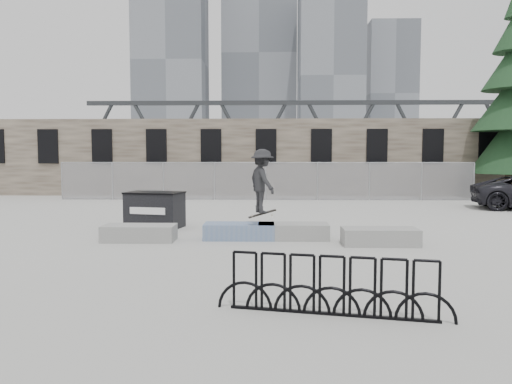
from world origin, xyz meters
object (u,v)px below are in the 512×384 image
planter_far_left (139,232)px  dumpster (155,210)px  planter_offset (380,236)px  planter_center_right (293,231)px  skateboarder (262,181)px  spruce_tree (512,106)px  bike_rack (332,287)px  planter_center_left (239,230)px

planter_far_left → dumpster: 2.60m
planter_offset → planter_center_right: bearing=159.2°
planter_center_right → planter_offset: bearing=-20.8°
planter_far_left → skateboarder: 3.74m
dumpster → skateboarder: 4.48m
planter_center_right → spruce_tree: (12.47, 13.40, 4.79)m
planter_far_left → skateboarder: (3.45, 0.13, 1.43)m
planter_center_right → dumpster: dumpster is taller
planter_center_right → skateboarder: (-0.89, -0.28, 1.43)m
planter_offset → dumpster: size_ratio=1.00×
planter_center_right → dumpster: bearing=154.3°
bike_rack → spruce_tree: spruce_tree is taller
planter_center_left → skateboarder: bearing=-21.9°
planter_center_right → skateboarder: size_ratio=1.04×
bike_rack → dumpster: bearing=117.9°
planter_center_right → planter_center_left: bearing=-179.3°
planter_center_right → spruce_tree: 18.92m
planter_center_left → bike_rack: 7.00m
planter_far_left → bike_rack: (4.59, -6.37, 0.19)m
dumpster → planter_far_left: bearing=-74.0°
dumpster → spruce_tree: 20.82m
planter_center_left → bike_rack: bearing=-75.1°
planter_center_left → planter_far_left: bearing=-171.9°
planter_center_right → dumpster: (-4.48, 2.16, 0.35)m
planter_offset → dumpster: bearing=155.9°
planter_center_left → dumpster: (-2.94, 2.18, 0.35)m
planter_center_left → planter_center_right: 1.55m
planter_center_right → bike_rack: bike_rack is taller
planter_center_right → spruce_tree: size_ratio=0.17×
planter_far_left → planter_center_right: 4.36m
planter_center_left → planter_offset: bearing=-12.5°
planter_center_left → spruce_tree: size_ratio=0.17×
planter_offset → bike_rack: size_ratio=0.57×
planter_center_left → skateboarder: size_ratio=1.04×
dumpster → bike_rack: 10.12m
dumpster → skateboarder: size_ratio=1.04×
bike_rack → planter_offset: bearing=71.1°
planter_far_left → skateboarder: bearing=2.2°
planter_center_right → dumpster: 4.99m
planter_center_left → planter_center_right: size_ratio=1.00×
planter_offset → spruce_tree: (10.19, 14.26, 4.79)m
planter_far_left → dumpster: (-0.15, 2.57, 0.35)m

